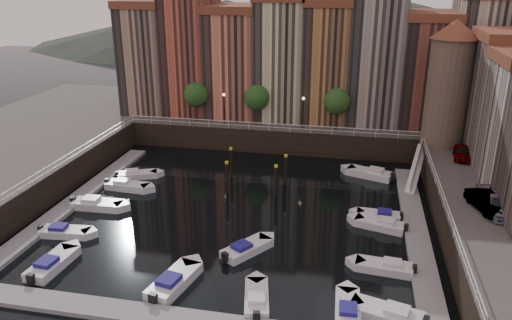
% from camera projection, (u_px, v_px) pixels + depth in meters
% --- Properties ---
extents(ground, '(200.00, 200.00, 0.00)m').
position_uv_depth(ground, '(239.00, 208.00, 47.91)').
color(ground, black).
rests_on(ground, ground).
extents(quay_far, '(80.00, 20.00, 3.00)m').
position_uv_depth(quay_far, '(281.00, 121.00, 71.25)').
color(quay_far, black).
rests_on(quay_far, ground).
extents(dock_left, '(2.00, 28.00, 0.35)m').
position_uv_depth(dock_left, '(80.00, 197.00, 49.99)').
color(dock_left, gray).
rests_on(dock_left, ground).
extents(dock_right, '(2.00, 28.00, 0.35)m').
position_uv_depth(dock_right, '(415.00, 228.00, 43.86)').
color(dock_right, gray).
rests_on(dock_right, ground).
extents(dock_near, '(30.00, 2.00, 0.35)m').
position_uv_depth(dock_near, '(178.00, 319.00, 32.24)').
color(dock_near, gray).
rests_on(dock_near, ground).
extents(mountains, '(145.00, 100.00, 18.00)m').
position_uv_depth(mountains, '(332.00, 23.00, 145.81)').
color(mountains, '#2D382D').
rests_on(mountains, ground).
extents(far_terrace, '(48.70, 10.30, 17.50)m').
position_uv_depth(far_terrace, '(305.00, 58.00, 65.04)').
color(far_terrace, '#9C7D63').
rests_on(far_terrace, quay_far).
extents(corner_tower, '(5.20, 5.20, 13.80)m').
position_uv_depth(corner_tower, '(449.00, 82.00, 53.88)').
color(corner_tower, '#6B5B4C').
rests_on(corner_tower, quay_right).
extents(promenade_trees, '(21.20, 3.20, 5.20)m').
position_uv_depth(promenade_trees, '(262.00, 98.00, 62.57)').
color(promenade_trees, black).
rests_on(promenade_trees, quay_far).
extents(street_lamps, '(10.36, 0.36, 4.18)m').
position_uv_depth(street_lamps, '(263.00, 105.00, 61.83)').
color(street_lamps, black).
rests_on(street_lamps, quay_far).
extents(railings, '(36.08, 34.04, 0.52)m').
position_uv_depth(railings, '(250.00, 155.00, 51.07)').
color(railings, white).
rests_on(railings, ground).
extents(gangway, '(2.78, 8.32, 3.73)m').
position_uv_depth(gangway, '(416.00, 166.00, 53.18)').
color(gangway, white).
rests_on(gangway, ground).
extents(mooring_pilings, '(6.56, 4.60, 3.78)m').
position_uv_depth(mooring_pilings, '(255.00, 173.00, 51.99)').
color(mooring_pilings, black).
rests_on(mooring_pilings, ground).
extents(boat_left_1, '(4.58, 2.04, 1.03)m').
position_uv_depth(boat_left_1, '(64.00, 232.00, 42.84)').
color(boat_left_1, silver).
rests_on(boat_left_1, ground).
extents(boat_left_2, '(5.15, 2.02, 1.18)m').
position_uv_depth(boat_left_2, '(97.00, 204.00, 47.86)').
color(boat_left_2, silver).
rests_on(boat_left_2, ground).
extents(boat_left_3, '(4.89, 2.00, 1.11)m').
position_uv_depth(boat_left_3, '(127.00, 186.00, 52.13)').
color(boat_left_3, silver).
rests_on(boat_left_3, ground).
extents(boat_left_4, '(4.54, 3.07, 1.03)m').
position_uv_depth(boat_left_4, '(137.00, 175.00, 55.12)').
color(boat_left_4, silver).
rests_on(boat_left_4, ground).
extents(boat_right_0, '(5.15, 3.03, 1.15)m').
position_uv_depth(boat_right_0, '(388.00, 314.00, 32.36)').
color(boat_right_0, silver).
rests_on(boat_right_0, ground).
extents(boat_right_1, '(4.57, 2.04, 1.03)m').
position_uv_depth(boat_right_1, '(385.00, 267.00, 37.67)').
color(boat_right_1, silver).
rests_on(boat_right_1, ground).
extents(boat_right_2, '(4.74, 2.80, 1.06)m').
position_uv_depth(boat_right_2, '(381.00, 225.00, 44.06)').
color(boat_right_2, silver).
rests_on(boat_right_2, ground).
extents(boat_right_3, '(4.19, 1.73, 0.95)m').
position_uv_depth(boat_right_3, '(379.00, 215.00, 45.85)').
color(boat_right_3, silver).
rests_on(boat_right_3, ground).
extents(boat_right_4, '(5.37, 3.47, 1.21)m').
position_uv_depth(boat_right_4, '(371.00, 174.00, 55.23)').
color(boat_right_4, silver).
rests_on(boat_right_4, ground).
extents(boat_near_0, '(2.12, 5.06, 1.15)m').
position_uv_depth(boat_near_0, '(52.00, 264.00, 37.99)').
color(boat_near_0, silver).
rests_on(boat_near_0, ground).
extents(boat_near_1, '(2.95, 5.42, 1.21)m').
position_uv_depth(boat_near_1, '(173.00, 282.00, 35.74)').
color(boat_near_1, silver).
rests_on(boat_near_1, ground).
extents(boat_near_2, '(2.42, 4.56, 1.02)m').
position_uv_depth(boat_near_2, '(257.00, 299.00, 33.98)').
color(boat_near_2, silver).
rests_on(boat_near_2, ground).
extents(boat_near_3, '(1.80, 4.52, 1.03)m').
position_uv_depth(boat_near_3, '(348.00, 310.00, 32.84)').
color(boat_near_3, silver).
rests_on(boat_near_3, ground).
extents(car_a, '(2.09, 4.24, 1.39)m').
position_uv_depth(car_a, '(462.00, 153.00, 51.76)').
color(car_a, gray).
rests_on(car_a, quay_right).
extents(car_b, '(2.84, 4.70, 1.46)m').
position_uv_depth(car_b, '(486.00, 203.00, 40.35)').
color(car_b, gray).
rests_on(car_b, quay_right).
extents(car_c, '(2.73, 5.21, 1.44)m').
position_uv_depth(car_c, '(496.00, 205.00, 40.02)').
color(car_c, gray).
rests_on(car_c, quay_right).
extents(boat_extra_776, '(3.95, 4.65, 1.09)m').
position_uv_depth(boat_extra_776, '(246.00, 249.00, 40.14)').
color(boat_extra_776, silver).
rests_on(boat_extra_776, ground).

